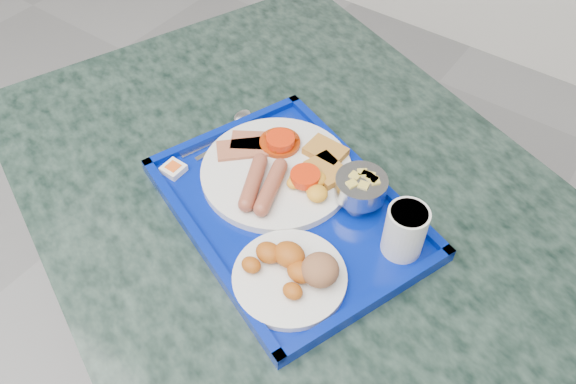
{
  "coord_description": "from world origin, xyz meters",
  "views": [
    {
      "loc": [
        0.63,
        0.64,
        1.58
      ],
      "look_at": [
        0.27,
        1.14,
        0.87
      ],
      "focal_mm": 35.0,
      "sensor_mm": 36.0,
      "label": 1
    }
  ],
  "objects_px": {
    "main_plate": "(281,170)",
    "bread_plate": "(294,272)",
    "fruit_bowl": "(361,187)",
    "juice_cup": "(405,230)",
    "tray": "(288,209)",
    "table": "(311,278)"
  },
  "relations": [
    {
      "from": "table",
      "to": "fruit_bowl",
      "type": "relative_size",
      "value": 17.21
    },
    {
      "from": "fruit_bowl",
      "to": "juice_cup",
      "type": "relative_size",
      "value": 0.96
    },
    {
      "from": "tray",
      "to": "bread_plate",
      "type": "xyz_separation_m",
      "value": [
        0.09,
        -0.11,
        0.02
      ]
    },
    {
      "from": "fruit_bowl",
      "to": "bread_plate",
      "type": "bearing_deg",
      "value": -90.45
    },
    {
      "from": "tray",
      "to": "juice_cup",
      "type": "bearing_deg",
      "value": 10.91
    },
    {
      "from": "table",
      "to": "fruit_bowl",
      "type": "distance_m",
      "value": 0.28
    },
    {
      "from": "main_plate",
      "to": "bread_plate",
      "type": "distance_m",
      "value": 0.22
    },
    {
      "from": "table",
      "to": "main_plate",
      "type": "height_order",
      "value": "main_plate"
    },
    {
      "from": "tray",
      "to": "fruit_bowl",
      "type": "height_order",
      "value": "fruit_bowl"
    },
    {
      "from": "juice_cup",
      "to": "main_plate",
      "type": "bearing_deg",
      "value": 176.67
    },
    {
      "from": "tray",
      "to": "bread_plate",
      "type": "relative_size",
      "value": 3.1
    },
    {
      "from": "bread_plate",
      "to": "fruit_bowl",
      "type": "distance_m",
      "value": 0.19
    },
    {
      "from": "table",
      "to": "juice_cup",
      "type": "xyz_separation_m",
      "value": [
        0.16,
        0.01,
        0.27
      ]
    },
    {
      "from": "main_plate",
      "to": "fruit_bowl",
      "type": "xyz_separation_m",
      "value": [
        0.15,
        0.03,
        0.03
      ]
    },
    {
      "from": "main_plate",
      "to": "juice_cup",
      "type": "bearing_deg",
      "value": -3.33
    },
    {
      "from": "table",
      "to": "juice_cup",
      "type": "relative_size",
      "value": 16.59
    },
    {
      "from": "main_plate",
      "to": "bread_plate",
      "type": "xyz_separation_m",
      "value": [
        0.15,
        -0.16,
        0.0
      ]
    },
    {
      "from": "tray",
      "to": "fruit_bowl",
      "type": "relative_size",
      "value": 6.24
    },
    {
      "from": "tray",
      "to": "bread_plate",
      "type": "height_order",
      "value": "bread_plate"
    },
    {
      "from": "table",
      "to": "fruit_bowl",
      "type": "bearing_deg",
      "value": 46.81
    },
    {
      "from": "main_plate",
      "to": "fruit_bowl",
      "type": "distance_m",
      "value": 0.15
    },
    {
      "from": "main_plate",
      "to": "bread_plate",
      "type": "height_order",
      "value": "bread_plate"
    }
  ]
}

